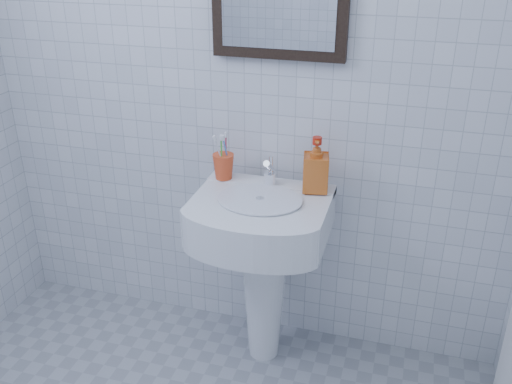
% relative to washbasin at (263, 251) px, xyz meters
% --- Properties ---
extents(wall_back, '(2.20, 0.02, 2.50)m').
position_rel_washbasin_xyz_m(wall_back, '(-0.14, 0.22, 0.73)').
color(wall_back, white).
rests_on(wall_back, ground).
extents(washbasin, '(0.51, 0.37, 0.78)m').
position_rel_washbasin_xyz_m(washbasin, '(0.00, 0.00, 0.00)').
color(washbasin, white).
rests_on(washbasin, ground).
extents(faucet, '(0.05, 0.10, 0.12)m').
position_rel_washbasin_xyz_m(faucet, '(0.00, 0.09, 0.30)').
color(faucet, white).
rests_on(faucet, washbasin).
extents(toothbrush_cup, '(0.11, 0.11, 0.10)m').
position_rel_washbasin_xyz_m(toothbrush_cup, '(-0.19, 0.10, 0.30)').
color(toothbrush_cup, '#E44921').
rests_on(toothbrush_cup, washbasin).
extents(soap_dispenser, '(0.11, 0.11, 0.21)m').
position_rel_washbasin_xyz_m(soap_dispenser, '(0.18, 0.09, 0.35)').
color(soap_dispenser, '#C53F13').
rests_on(soap_dispenser, washbasin).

